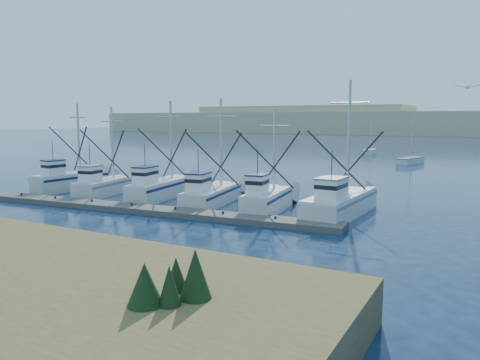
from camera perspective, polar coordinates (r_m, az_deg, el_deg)
name	(u,v)px	position (r m, az deg, el deg)	size (l,w,h in m)	color
ground	(186,246)	(27.10, -6.62, -8.04)	(500.00, 500.00, 0.00)	#0C1A39
floating_dock	(142,209)	(37.31, -11.81, -3.49)	(31.60, 2.11, 0.42)	#5C5652
dune_ridge	(458,123)	(231.79, 25.01, 6.31)	(360.00, 60.00, 10.00)	tan
trawler_fleet	(192,191)	(40.62, -5.87, -1.38)	(30.82, 9.82, 10.14)	silver
sailboat_near	(410,161)	(79.41, 20.05, 2.22)	(3.42, 6.95, 8.10)	silver
sailboat_far	(370,152)	(97.63, 15.55, 3.32)	(2.01, 5.86, 8.10)	silver
flying_gull	(468,87)	(26.71, 26.00, 10.20)	(1.19, 0.22, 0.22)	white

